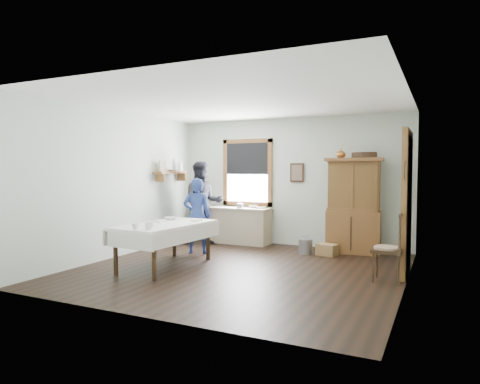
# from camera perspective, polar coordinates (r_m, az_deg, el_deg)

# --- Properties ---
(room) EXTENTS (5.01, 5.01, 2.70)m
(room) POSITION_cam_1_polar(r_m,az_deg,el_deg) (6.86, 0.06, 0.80)
(room) COLOR black
(room) RESTS_ON ground
(window) EXTENTS (1.18, 0.07, 1.48)m
(window) POSITION_cam_1_polar(r_m,az_deg,el_deg) (9.51, 0.98, 3.12)
(window) COLOR white
(window) RESTS_ON room
(doorway) EXTENTS (0.09, 1.14, 2.22)m
(doorway) POSITION_cam_1_polar(r_m,az_deg,el_deg) (7.07, 21.49, -0.86)
(doorway) COLOR #493B34
(doorway) RESTS_ON room
(wall_shelf) EXTENTS (0.24, 1.00, 0.44)m
(wall_shelf) POSITION_cam_1_polar(r_m,az_deg,el_deg) (9.38, -9.04, 2.72)
(wall_shelf) COLOR brown
(wall_shelf) RESTS_ON room
(framed_picture) EXTENTS (0.30, 0.04, 0.40)m
(framed_picture) POSITION_cam_1_polar(r_m,az_deg,el_deg) (9.09, 7.59, 2.58)
(framed_picture) COLOR #382213
(framed_picture) RESTS_ON room
(rug_beater) EXTENTS (0.01, 0.27, 0.27)m
(rug_beater) POSITION_cam_1_polar(r_m,az_deg,el_deg) (6.51, 21.19, 3.74)
(rug_beater) COLOR black
(rug_beater) RESTS_ON room
(work_counter) EXTENTS (1.38, 0.54, 0.79)m
(work_counter) POSITION_cam_1_polar(r_m,az_deg,el_deg) (9.38, -0.04, -4.47)
(work_counter) COLOR tan
(work_counter) RESTS_ON room
(china_hutch) EXTENTS (1.11, 0.60, 1.83)m
(china_hutch) POSITION_cam_1_polar(r_m,az_deg,el_deg) (8.52, 14.91, -1.79)
(china_hutch) COLOR brown
(china_hutch) RESTS_ON room
(dining_table) EXTENTS (1.08, 1.87, 0.72)m
(dining_table) POSITION_cam_1_polar(r_m,az_deg,el_deg) (7.24, -9.91, -7.01)
(dining_table) COLOR white
(dining_table) RESTS_ON room
(spindle_chair) EXTENTS (0.47, 0.47, 0.99)m
(spindle_chair) POSITION_cam_1_polar(r_m,az_deg,el_deg) (6.56, 19.06, -6.96)
(spindle_chair) COLOR #382213
(spindle_chair) RESTS_ON room
(pail) EXTENTS (0.35, 0.35, 0.28)m
(pail) POSITION_cam_1_polar(r_m,az_deg,el_deg) (8.36, 8.74, -7.18)
(pail) COLOR gray
(pail) RESTS_ON room
(wicker_basket) EXTENTS (0.42, 0.34, 0.21)m
(wicker_basket) POSITION_cam_1_polar(r_m,az_deg,el_deg) (8.28, 11.53, -7.54)
(wicker_basket) COLOR olive
(wicker_basket) RESTS_ON room
(woman_blue) EXTENTS (0.58, 0.49, 1.35)m
(woman_blue) POSITION_cam_1_polar(r_m,az_deg,el_deg) (8.27, -5.75, -3.54)
(woman_blue) COLOR navy
(woman_blue) RESTS_ON room
(figure_dark) EXTENTS (1.01, 0.96, 1.65)m
(figure_dark) POSITION_cam_1_polar(r_m,az_deg,el_deg) (9.30, -4.97, -1.86)
(figure_dark) COLOR black
(figure_dark) RESTS_ON room
(table_cup_a) EXTENTS (0.14, 0.14, 0.10)m
(table_cup_a) POSITION_cam_1_polar(r_m,az_deg,el_deg) (6.54, -12.06, -4.45)
(table_cup_a) COLOR white
(table_cup_a) RESTS_ON dining_table
(table_cup_b) EXTENTS (0.12, 0.12, 0.09)m
(table_cup_b) POSITION_cam_1_polar(r_m,az_deg,el_deg) (6.52, -13.80, -4.53)
(table_cup_b) COLOR white
(table_cup_b) RESTS_ON dining_table
(table_bowl) EXTENTS (0.29, 0.29, 0.06)m
(table_bowl) POSITION_cam_1_polar(r_m,az_deg,el_deg) (7.74, -9.26, -3.45)
(table_bowl) COLOR white
(table_bowl) RESTS_ON dining_table
(counter_book) EXTENTS (0.22, 0.27, 0.02)m
(counter_book) POSITION_cam_1_polar(r_m,az_deg,el_deg) (9.21, 2.17, -2.07)
(counter_book) COLOR brown
(counter_book) RESTS_ON work_counter
(counter_bowl) EXTENTS (0.23, 0.23, 0.06)m
(counter_bowl) POSITION_cam_1_polar(r_m,az_deg,el_deg) (9.24, 1.73, -1.95)
(counter_bowl) COLOR white
(counter_bowl) RESTS_ON work_counter
(shelf_bowl) EXTENTS (0.22, 0.22, 0.05)m
(shelf_bowl) POSITION_cam_1_polar(r_m,az_deg,el_deg) (9.39, -9.00, 2.86)
(shelf_bowl) COLOR white
(shelf_bowl) RESTS_ON wall_shelf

